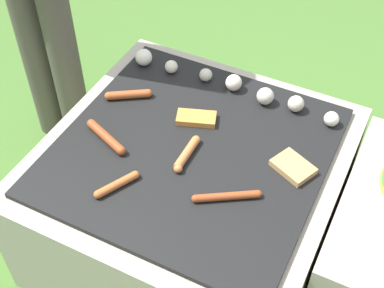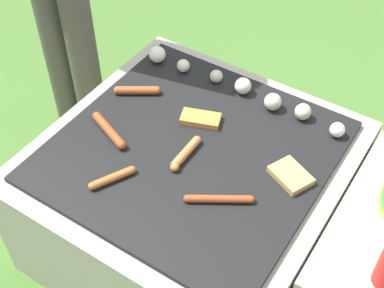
{
  "view_description": "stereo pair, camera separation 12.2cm",
  "coord_description": "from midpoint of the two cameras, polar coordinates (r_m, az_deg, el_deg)",
  "views": [
    {
      "loc": [
        0.49,
        -0.98,
        1.62
      ],
      "look_at": [
        0.0,
        0.0,
        0.48
      ],
      "focal_mm": 50.0,
      "sensor_mm": 36.0,
      "label": 1
    },
    {
      "loc": [
        0.6,
        -0.92,
        1.62
      ],
      "look_at": [
        0.0,
        0.0,
        0.48
      ],
      "focal_mm": 50.0,
      "sensor_mm": 36.0,
      "label": 2
    }
  ],
  "objects": [
    {
      "name": "ground_plane",
      "position": [
        1.95,
        -1.81,
        -9.86
      ],
      "size": [
        14.0,
        14.0,
        0.0
      ],
      "primitive_type": "plane",
      "color": "#47702D"
    },
    {
      "name": "grill",
      "position": [
        1.77,
        -1.98,
        -5.73
      ],
      "size": [
        0.88,
        0.88,
        0.46
      ],
      "color": "#A89E8C",
      "rests_on": "ground_plane"
    },
    {
      "name": "sausage_front_left",
      "position": [
        1.51,
        -10.32,
        -4.37
      ],
      "size": [
        0.08,
        0.13,
        0.02
      ],
      "color": "#B7602D",
      "rests_on": "grill"
    },
    {
      "name": "sausage_mid_right",
      "position": [
        1.64,
        -11.27,
        0.67
      ],
      "size": [
        0.17,
        0.08,
        0.03
      ],
      "color": "#93421E",
      "rests_on": "grill"
    },
    {
      "name": "sausage_front_center",
      "position": [
        1.56,
        -2.67,
        -1.16
      ],
      "size": [
        0.03,
        0.15,
        0.03
      ],
      "color": "#C6753D",
      "rests_on": "grill"
    },
    {
      "name": "sausage_mid_left",
      "position": [
        1.46,
        1.35,
        -5.7
      ],
      "size": [
        0.17,
        0.11,
        0.02
      ],
      "color": "#93421E",
      "rests_on": "grill"
    },
    {
      "name": "sausage_back_left",
      "position": [
        1.77,
        -8.76,
        5.16
      ],
      "size": [
        0.14,
        0.1,
        0.03
      ],
      "color": "#A34C23",
      "rests_on": "grill"
    },
    {
      "name": "bread_slice_right",
      "position": [
        1.67,
        -1.62,
        2.69
      ],
      "size": [
        0.14,
        0.1,
        0.02
      ],
      "color": "#D18438",
      "rests_on": "grill"
    },
    {
      "name": "bread_slice_left",
      "position": [
        1.55,
        8.54,
        -2.53
      ],
      "size": [
        0.14,
        0.12,
        0.02
      ],
      "color": "tan",
      "rests_on": "grill"
    },
    {
      "name": "mushroom_row",
      "position": [
        1.78,
        2.05,
        6.37
      ],
      "size": [
        0.73,
        0.07,
        0.06
      ],
      "color": "silver",
      "rests_on": "grill"
    }
  ]
}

